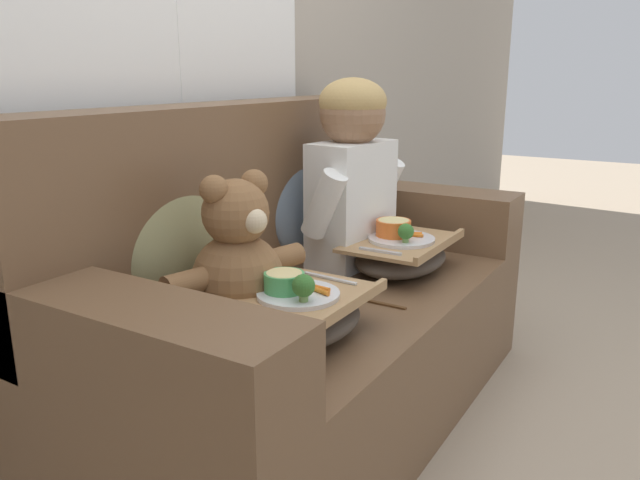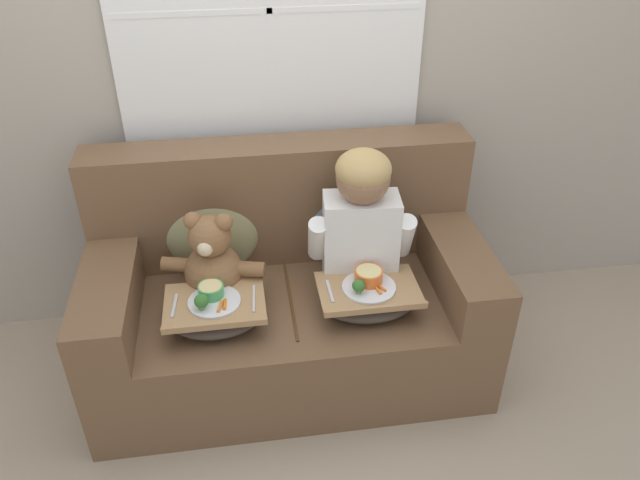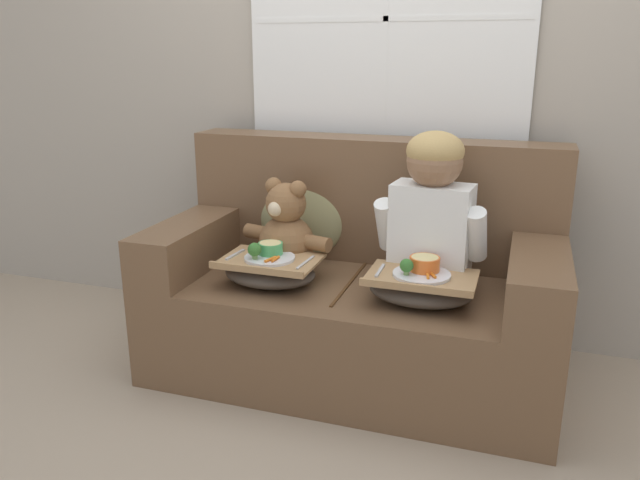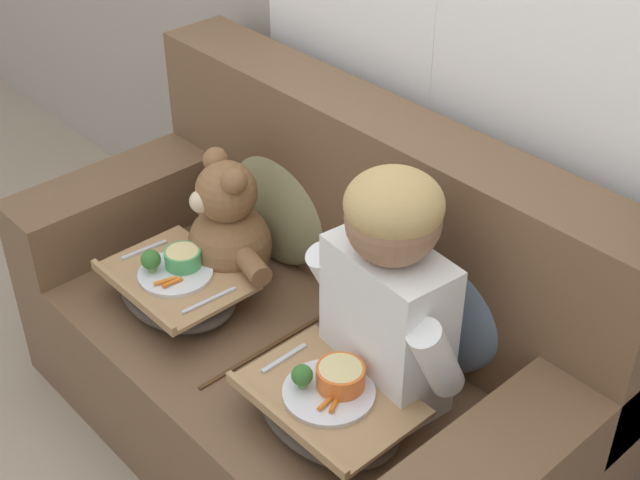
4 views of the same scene
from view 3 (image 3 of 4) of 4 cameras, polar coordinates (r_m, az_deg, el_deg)
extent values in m
plane|color=tan|center=(2.86, 2.91, -11.78)|extent=(14.00, 14.00, 0.00)
cube|color=#A89E8E|center=(3.04, 6.14, 15.44)|extent=(8.00, 0.05, 2.60)
cube|color=white|center=(3.00, 6.08, 19.47)|extent=(1.32, 0.02, 1.26)
cube|color=black|center=(3.00, 6.11, 19.47)|extent=(1.27, 0.01, 1.21)
cube|color=white|center=(2.99, 6.06, 19.48)|extent=(0.02, 0.02, 1.21)
cube|color=white|center=(2.99, 6.06, 19.48)|extent=(1.27, 0.02, 0.02)
cube|color=brown|center=(2.76, 2.98, -7.83)|extent=(1.71, 0.87, 0.43)
cube|color=brown|center=(2.90, 4.84, 3.76)|extent=(1.71, 0.22, 0.56)
cube|color=brown|center=(2.92, -11.11, 0.04)|extent=(0.22, 0.87, 0.21)
cube|color=brown|center=(2.56, 19.32, -3.01)|extent=(0.22, 0.87, 0.21)
cube|color=#513219|center=(2.66, 2.93, -3.69)|extent=(0.01, 0.61, 0.01)
ellipsoid|color=slate|center=(2.78, 10.72, 1.31)|extent=(0.43, 0.21, 0.45)
ellipsoid|color=#898456|center=(2.93, -1.62, 2.38)|extent=(0.43, 0.21, 0.45)
cube|color=white|center=(2.58, 10.09, 0.36)|extent=(0.33, 0.21, 0.43)
sphere|color=#936B4C|center=(2.51, 10.45, 7.15)|extent=(0.22, 0.22, 0.22)
ellipsoid|color=tan|center=(2.51, 10.50, 8.03)|extent=(0.23, 0.23, 0.16)
cylinder|color=white|center=(2.60, 6.11, 1.42)|extent=(0.10, 0.18, 0.24)
cylinder|color=white|center=(2.52, 14.08, 0.47)|extent=(0.10, 0.18, 0.24)
sphere|color=brown|center=(2.76, -3.07, -0.26)|extent=(0.25, 0.25, 0.25)
sphere|color=brown|center=(2.72, -3.13, 3.38)|extent=(0.18, 0.18, 0.18)
sphere|color=brown|center=(2.74, -4.26, 4.96)|extent=(0.07, 0.07, 0.07)
sphere|color=brown|center=(2.66, -2.03, 4.66)|extent=(0.07, 0.07, 0.07)
sphere|color=beige|center=(2.66, -4.11, 2.86)|extent=(0.06, 0.06, 0.06)
sphere|color=black|center=(2.64, -4.34, 2.87)|extent=(0.02, 0.02, 0.02)
cylinder|color=brown|center=(2.85, -5.68, 0.72)|extent=(0.14, 0.09, 0.06)
cylinder|color=brown|center=(2.67, -0.31, -0.29)|extent=(0.14, 0.09, 0.06)
cylinder|color=brown|center=(2.73, -5.50, -2.56)|extent=(0.09, 0.12, 0.06)
cylinder|color=brown|center=(2.67, -3.60, -3.00)|extent=(0.09, 0.12, 0.06)
ellipsoid|color=#473D33|center=(2.45, 9.20, -4.59)|extent=(0.40, 0.28, 0.10)
cube|color=tan|center=(2.43, 9.26, -3.39)|extent=(0.42, 0.29, 0.01)
cube|color=tan|center=(2.30, 8.70, -4.21)|extent=(0.42, 0.02, 0.02)
cylinder|color=silver|center=(2.43, 9.27, -3.13)|extent=(0.22, 0.22, 0.01)
cylinder|color=orange|center=(2.45, 9.54, -2.15)|extent=(0.12, 0.12, 0.05)
cylinder|color=#E5D189|center=(2.44, 9.57, -1.64)|extent=(0.10, 0.10, 0.01)
sphere|color=#38702D|center=(2.39, 7.92, -2.33)|extent=(0.05, 0.05, 0.05)
cylinder|color=#7A9E56|center=(2.40, 7.90, -2.95)|extent=(0.02, 0.02, 0.02)
cylinder|color=orange|center=(2.39, 9.83, -3.21)|extent=(0.02, 0.06, 0.01)
cylinder|color=orange|center=(2.40, 10.29, -3.18)|extent=(0.03, 0.05, 0.01)
cube|color=silver|center=(2.46, 5.51, -2.78)|extent=(0.01, 0.14, 0.01)
ellipsoid|color=#473D33|center=(2.62, -4.59, -3.02)|extent=(0.39, 0.29, 0.10)
cube|color=tan|center=(2.60, -4.62, -1.89)|extent=(0.40, 0.30, 0.01)
cube|color=tan|center=(2.47, -5.92, -2.60)|extent=(0.40, 0.02, 0.02)
cylinder|color=silver|center=(2.60, -4.63, -1.64)|extent=(0.21, 0.21, 0.01)
cylinder|color=#4CAD60|center=(2.62, -4.55, -0.76)|extent=(0.10, 0.10, 0.05)
cylinder|color=#E5D189|center=(2.61, -4.56, -0.34)|extent=(0.09, 0.09, 0.01)
sphere|color=#38702D|center=(2.56, -6.01, -0.87)|extent=(0.06, 0.06, 0.06)
cylinder|color=#7A9E56|center=(2.57, -5.99, -1.50)|extent=(0.02, 0.02, 0.03)
cylinder|color=orange|center=(2.54, -4.57, -1.76)|extent=(0.03, 0.07, 0.01)
cylinder|color=orange|center=(2.54, -4.10, -1.74)|extent=(0.02, 0.06, 0.01)
cube|color=silver|center=(2.66, -7.76, -1.33)|extent=(0.02, 0.14, 0.01)
cube|color=silver|center=(2.54, -1.35, -2.04)|extent=(0.02, 0.17, 0.01)
camera|label=1|loc=(2.65, -38.57, 7.21)|focal=35.00mm
camera|label=2|loc=(1.17, -68.31, 48.93)|focal=35.00mm
camera|label=4|loc=(1.60, 58.86, 35.29)|focal=50.00mm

